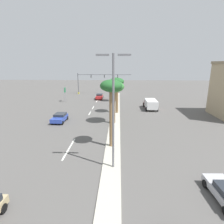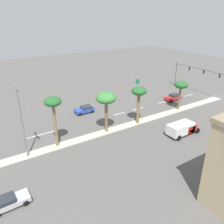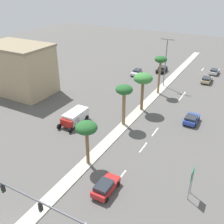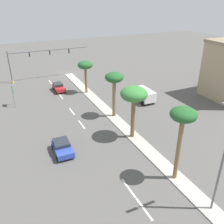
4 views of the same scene
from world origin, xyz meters
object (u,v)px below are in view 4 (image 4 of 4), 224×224
object	(u,v)px
directional_road_sign	(13,91)
palm_tree_near	(114,80)
palm_tree_leading	(85,66)
traffic_signal_gantry	(32,60)
box_truck	(142,94)
sedan_red_right	(59,87)
sedan_blue_front	(62,147)
palm_tree_inboard	(134,96)
palm_tree_center	(183,119)

from	to	relation	value
directional_road_sign	palm_tree_near	distance (m)	17.72
palm_tree_leading	palm_tree_near	size ratio (longest dim) A/B	0.88
traffic_signal_gantry	palm_tree_near	world-z (taller)	palm_tree_near
traffic_signal_gantry	box_truck	distance (m)	25.67
directional_road_sign	box_truck	bearing A→B (deg)	161.39
sedan_red_right	sedan_blue_front	distance (m)	21.39
palm_tree_leading	palm_tree_inboard	xyz separation A→B (m)	(-0.02, 18.00, 0.67)
traffic_signal_gantry	sedan_red_right	size ratio (longest dim) A/B	4.45
sedan_red_right	box_truck	distance (m)	16.74
palm_tree_center	sedan_blue_front	distance (m)	14.62
directional_road_sign	palm_tree_center	size ratio (longest dim) A/B	0.47
palm_tree_center	box_truck	distance (m)	21.51
directional_road_sign	sedan_blue_front	bearing A→B (deg)	102.88
palm_tree_near	box_truck	xyz separation A→B (m)	(-7.42, -3.67, -4.73)
palm_tree_center	directional_road_sign	bearing A→B (deg)	-63.33
palm_tree_inboard	sedan_red_right	world-z (taller)	palm_tree_inboard
directional_road_sign	palm_tree_inboard	size ratio (longest dim) A/B	0.54
palm_tree_near	sedan_blue_front	xyz separation A→B (m)	(9.83, 6.08, -5.18)
palm_tree_leading	box_truck	bearing A→B (deg)	135.53
box_truck	palm_tree_inboard	bearing A→B (deg)	52.41
palm_tree_center	sedan_red_right	distance (m)	31.23
directional_road_sign	palm_tree_near	size ratio (longest dim) A/B	0.54
palm_tree_leading	palm_tree_near	world-z (taller)	palm_tree_near
palm_tree_leading	palm_tree_near	xyz separation A→B (m)	(-0.48, 11.42, 0.62)
sedan_blue_front	sedan_red_right	bearing A→B (deg)	-102.78
palm_tree_inboard	box_truck	size ratio (longest dim) A/B	1.19
palm_tree_inboard	traffic_signal_gantry	bearing A→B (deg)	-75.49
palm_tree_inboard	box_truck	world-z (taller)	palm_tree_inboard
directional_road_sign	palm_tree_near	bearing A→B (deg)	141.79
directional_road_sign	box_truck	world-z (taller)	directional_road_sign
sedan_red_right	sedan_blue_front	world-z (taller)	sedan_red_right
palm_tree_center	palm_tree_near	bearing A→B (deg)	-91.80
palm_tree_near	box_truck	size ratio (longest dim) A/B	1.19
palm_tree_leading	palm_tree_center	distance (m)	26.98
palm_tree_leading	sedan_blue_front	bearing A→B (deg)	61.90
directional_road_sign	sedan_red_right	world-z (taller)	directional_road_sign
palm_tree_center	sedan_red_right	bearing A→B (deg)	-81.34
traffic_signal_gantry	palm_tree_leading	distance (m)	14.57
palm_tree_inboard	sedan_blue_front	size ratio (longest dim) A/B	1.81
sedan_red_right	palm_tree_inboard	bearing A→B (deg)	102.25
palm_tree_near	directional_road_sign	bearing A→B (deg)	-38.21
palm_tree_center	sedan_blue_front	world-z (taller)	palm_tree_center
palm_tree_inboard	sedan_blue_front	bearing A→B (deg)	-2.98
sedan_blue_front	palm_tree_center	bearing A→B (deg)	134.76
palm_tree_inboard	box_truck	bearing A→B (deg)	-127.59
palm_tree_leading	palm_tree_center	size ratio (longest dim) A/B	0.77
sedan_blue_front	palm_tree_inboard	bearing A→B (deg)	177.02
directional_road_sign	palm_tree_inboard	distance (m)	22.06
palm_tree_near	palm_tree_center	distance (m)	15.54
palm_tree_near	sedan_red_right	world-z (taller)	palm_tree_near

